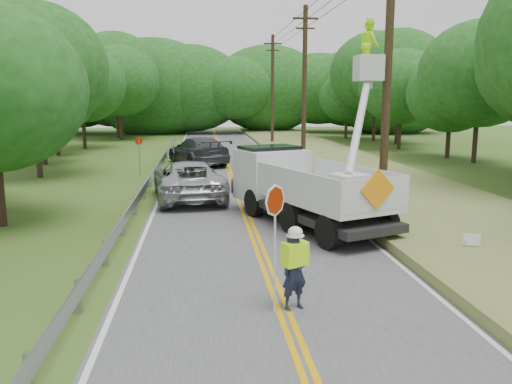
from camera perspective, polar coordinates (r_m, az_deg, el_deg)
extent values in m
plane|color=#3F5316|center=(10.14, 3.66, -14.51)|extent=(140.00, 140.00, 0.00)
cube|color=#454647|center=(23.51, -2.04, -0.11)|extent=(7.20, 96.00, 0.02)
cube|color=#E3A405|center=(23.51, -2.28, -0.08)|extent=(0.12, 96.00, 0.00)
cube|color=#E3A405|center=(23.52, -1.79, -0.07)|extent=(0.12, 96.00, 0.00)
cube|color=silver|center=(23.53, -10.45, -0.23)|extent=(0.12, 96.00, 0.00)
cube|color=silver|center=(23.99, 6.21, 0.08)|extent=(0.12, 96.00, 0.00)
cube|color=gray|center=(8.46, -23.77, -18.10)|extent=(0.12, 0.14, 0.70)
cube|color=gray|center=(11.09, -19.05, -10.89)|extent=(0.12, 0.14, 0.70)
cube|color=gray|center=(13.87, -16.30, -6.47)|extent=(0.12, 0.14, 0.70)
cube|color=gray|center=(16.73, -14.50, -3.53)|extent=(0.12, 0.14, 0.70)
cube|color=gray|center=(19.63, -13.24, -1.45)|extent=(0.12, 0.14, 0.70)
cube|color=gray|center=(22.56, -12.31, 0.09)|extent=(0.12, 0.14, 0.70)
cube|color=gray|center=(25.50, -11.59, 1.28)|extent=(0.12, 0.14, 0.70)
cube|color=gray|center=(28.46, -11.02, 2.22)|extent=(0.12, 0.14, 0.70)
cube|color=gray|center=(31.42, -10.56, 2.98)|extent=(0.12, 0.14, 0.70)
cube|color=gray|center=(34.39, -10.17, 3.61)|extent=(0.12, 0.14, 0.70)
cube|color=gray|center=(37.36, -9.85, 4.14)|extent=(0.12, 0.14, 0.70)
cube|color=gray|center=(40.34, -9.57, 4.60)|extent=(0.12, 0.14, 0.70)
cube|color=gray|center=(43.32, -9.33, 4.99)|extent=(0.12, 0.14, 0.70)
cube|color=gray|center=(46.31, -9.13, 5.32)|extent=(0.12, 0.14, 0.70)
cube|color=gray|center=(24.47, -11.60, 1.49)|extent=(0.05, 48.00, 0.34)
cylinder|color=black|center=(19.25, 14.34, 12.21)|extent=(0.30, 0.30, 10.00)
cylinder|color=black|center=(33.73, 5.37, 11.52)|extent=(0.30, 0.30, 10.00)
cube|color=black|center=(34.08, 5.50, 18.59)|extent=(1.60, 0.12, 0.12)
cube|color=black|center=(34.00, 5.48, 17.59)|extent=(1.20, 0.10, 0.10)
cylinder|color=black|center=(48.53, 1.84, 11.17)|extent=(0.30, 0.30, 10.00)
cube|color=black|center=(48.77, 1.87, 16.11)|extent=(1.60, 0.12, 0.12)
cube|color=black|center=(48.72, 1.86, 15.40)|extent=(1.20, 0.10, 0.10)
cylinder|color=black|center=(27.65, 6.81, 20.32)|extent=(0.03, 43.00, 0.03)
cylinder|color=black|center=(27.80, 8.31, 20.23)|extent=(0.03, 43.00, 0.03)
cylinder|color=black|center=(27.98, 9.79, 20.13)|extent=(0.03, 43.00, 0.03)
cube|color=olive|center=(24.99, 14.43, 0.52)|extent=(7.00, 96.00, 0.30)
cylinder|color=#332319|center=(30.32, -22.99, 4.65)|extent=(0.32, 0.32, 3.40)
ellipsoid|color=#184614|center=(30.25, -23.55, 12.50)|extent=(7.94, 7.94, 6.98)
cylinder|color=#332319|center=(36.39, -22.44, 4.85)|extent=(0.32, 0.32, 2.59)
ellipsoid|color=#184614|center=(36.27, -22.78, 9.84)|extent=(6.05, 6.05, 5.32)
cylinder|color=#332319|center=(41.87, -21.12, 5.42)|extent=(0.32, 0.32, 2.39)
ellipsoid|color=#184614|center=(41.76, -21.38, 9.42)|extent=(5.59, 5.59, 4.92)
cylinder|color=#332319|center=(46.79, -18.51, 6.51)|extent=(0.32, 0.32, 3.20)
ellipsoid|color=#184614|center=(46.73, -18.79, 11.30)|extent=(7.47, 7.47, 6.57)
cylinder|color=#332319|center=(55.70, -14.69, 7.39)|extent=(0.32, 0.32, 3.52)
ellipsoid|color=#184614|center=(55.68, -14.89, 11.82)|extent=(8.22, 8.22, 7.23)
cylinder|color=#332319|center=(59.01, -15.10, 7.82)|extent=(0.32, 0.32, 4.14)
ellipsoid|color=#184614|center=(59.04, -15.34, 12.73)|extent=(9.66, 9.66, 8.50)
cylinder|color=#332319|center=(37.46, 23.11, 5.56)|extent=(0.32, 0.32, 3.40)
ellipsoid|color=#184614|center=(37.41, 23.57, 11.90)|extent=(7.92, 7.92, 6.97)
cylinder|color=#332319|center=(39.76, 20.50, 5.43)|extent=(0.32, 0.32, 2.67)
ellipsoid|color=#184614|center=(39.66, 20.80, 10.13)|extent=(6.22, 6.22, 5.48)
cylinder|color=#332319|center=(45.53, 15.60, 6.48)|extent=(0.32, 0.32, 3.05)
ellipsoid|color=#184614|center=(45.46, 15.83, 11.17)|extent=(7.11, 7.11, 6.26)
cylinder|color=#332319|center=(50.44, 15.33, 7.29)|extent=(0.32, 0.32, 3.86)
ellipsoid|color=#184614|center=(50.44, 15.59, 12.64)|extent=(9.00, 9.00, 7.92)
cylinder|color=#332319|center=(54.31, 12.95, 7.64)|extent=(0.32, 0.32, 3.97)
ellipsoid|color=#184614|center=(54.32, 13.16, 12.75)|extent=(9.26, 9.26, 8.15)
cylinder|color=#332319|center=(57.09, 9.94, 7.15)|extent=(0.32, 0.32, 2.56)
ellipsoid|color=#184614|center=(57.01, 10.04, 10.29)|extent=(5.98, 5.98, 5.26)
ellipsoid|color=#184614|center=(67.21, -23.20, 10.54)|extent=(14.46, 10.84, 10.84)
ellipsoid|color=#184614|center=(68.79, -19.33, 10.76)|extent=(12.99, 9.74, 9.74)
ellipsoid|color=#184614|center=(67.20, -15.32, 10.99)|extent=(12.65, 9.49, 9.49)
ellipsoid|color=#184614|center=(65.75, -11.22, 11.18)|extent=(16.29, 12.21, 12.21)
ellipsoid|color=#184614|center=(65.25, -7.37, 11.30)|extent=(14.23, 10.67, 10.67)
ellipsoid|color=#184614|center=(63.62, -2.39, 11.40)|extent=(10.09, 7.57, 7.57)
ellipsoid|color=#184614|center=(67.44, 1.40, 11.34)|extent=(14.77, 11.08, 11.08)
ellipsoid|color=#184614|center=(67.77, 7.02, 11.27)|extent=(12.05, 9.04, 9.04)
ellipsoid|color=#184614|center=(67.89, 10.48, 11.17)|extent=(12.76, 9.57, 9.57)
ellipsoid|color=#184614|center=(67.46, 14.87, 11.01)|extent=(16.05, 12.04, 12.04)
imported|color=#191E33|center=(10.54, 4.31, -8.73)|extent=(0.69, 0.59, 1.60)
cube|color=#B2FA11|center=(10.43, 4.33, -6.84)|extent=(0.57, 0.48, 0.49)
ellipsoid|color=white|center=(10.31, 4.37, -4.46)|extent=(0.30, 0.30, 0.24)
cylinder|color=#B7B7B7|center=(10.24, 2.09, -7.39)|extent=(0.04, 0.04, 2.24)
cylinder|color=#8F1C01|center=(9.95, 2.13, -0.93)|extent=(0.46, 0.49, 0.64)
cylinder|color=black|center=(14.80, 8.06, -4.41)|extent=(0.65, 1.05, 1.00)
cylinder|color=black|center=(16.07, 14.15, -3.45)|extent=(0.65, 1.05, 1.00)
cylinder|color=black|center=(16.49, 3.88, -2.81)|extent=(0.65, 1.05, 1.00)
cylinder|color=black|center=(17.64, 9.68, -2.07)|extent=(0.65, 1.05, 1.00)
cylinder|color=black|center=(18.72, -0.25, -1.21)|extent=(0.65, 1.05, 1.00)
cylinder|color=black|center=(19.74, 5.15, -0.65)|extent=(0.65, 1.05, 1.00)
cube|color=black|center=(17.28, 6.30, -2.00)|extent=(4.46, 7.01, 0.26)
cube|color=silver|center=(16.59, 7.73, -0.71)|extent=(3.98, 5.34, 0.23)
cube|color=silver|center=(15.86, 4.28, 0.76)|extent=(1.80, 4.49, 0.94)
cube|color=silver|center=(17.20, 10.99, 1.35)|extent=(1.80, 4.49, 0.94)
cube|color=silver|center=(14.65, 13.10, -0.27)|extent=(2.26, 0.93, 0.94)
cube|color=silver|center=(19.50, 1.78, 1.95)|extent=(2.90, 2.70, 1.88)
cube|color=black|center=(19.59, 1.49, 3.99)|extent=(2.43, 2.02, 0.78)
cube|color=silver|center=(15.59, 10.19, 0.46)|extent=(1.21, 1.21, 0.83)
cube|color=silver|center=(19.04, 12.35, 13.26)|extent=(0.89, 0.89, 0.89)
imported|color=#B2FA11|center=(19.10, 12.45, 15.71)|extent=(0.62, 0.80, 1.65)
cube|color=orange|center=(14.57, 13.31, 0.29)|extent=(1.11, 0.47, 1.18)
imported|color=#AAABB2|center=(22.13, -7.53, 1.35)|extent=(3.43, 6.24, 1.65)
imported|color=#3B3C43|center=(33.92, -6.40, 4.57)|extent=(4.56, 6.62, 1.78)
cylinder|color=gray|center=(29.33, -12.78, 3.72)|extent=(0.06, 0.06, 2.06)
cylinder|color=#8F1C01|center=(29.24, -12.85, 5.54)|extent=(0.43, 0.23, 0.47)
cube|color=white|center=(15.16, 22.78, -4.89)|extent=(0.44, 0.13, 0.31)
cylinder|color=gray|center=(15.14, 22.11, -5.91)|extent=(0.02, 0.02, 0.45)
cylinder|color=gray|center=(15.31, 23.30, -5.82)|extent=(0.02, 0.02, 0.45)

